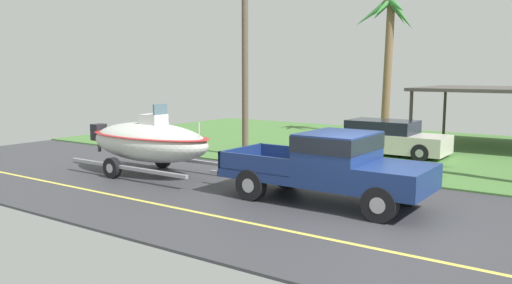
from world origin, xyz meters
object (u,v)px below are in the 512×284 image
boat_on_trailer (149,141)px  utility_pole (245,60)px  palm_tree_near_right (389,31)px  pickup_truck_towing (336,164)px  carport_awning (507,90)px  parked_sedan_near (386,138)px

boat_on_trailer → utility_pole: bearing=82.3°
boat_on_trailer → palm_tree_near_right: palm_tree_near_right is taller
boat_on_trailer → palm_tree_near_right: size_ratio=0.86×
pickup_truck_towing → palm_tree_near_right: palm_tree_near_right is taller
pickup_truck_towing → utility_pole: (-6.01, 4.42, 2.71)m
carport_awning → palm_tree_near_right: (-5.77, 1.25, 2.80)m
boat_on_trailer → carport_awning: bearing=56.8°
parked_sedan_near → utility_pole: (-4.21, -3.70, 3.04)m
pickup_truck_towing → carport_awning: (1.72, 12.71, 1.49)m
carport_awning → palm_tree_near_right: 6.54m
parked_sedan_near → utility_pole: size_ratio=0.64×
pickup_truck_towing → carport_awning: bearing=82.3°
pickup_truck_towing → boat_on_trailer: boat_on_trailer is taller
parked_sedan_near → utility_pole: 6.38m
parked_sedan_near → palm_tree_near_right: size_ratio=0.64×
boat_on_trailer → parked_sedan_near: boat_on_trailer is taller
pickup_truck_towing → palm_tree_near_right: 15.15m
boat_on_trailer → utility_pole: utility_pole is taller
boat_on_trailer → palm_tree_near_right: bearing=79.6°
boat_on_trailer → carport_awning: (8.33, 12.71, 1.43)m
boat_on_trailer → carport_awning: 15.26m
pickup_truck_towing → boat_on_trailer: size_ratio=0.90×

